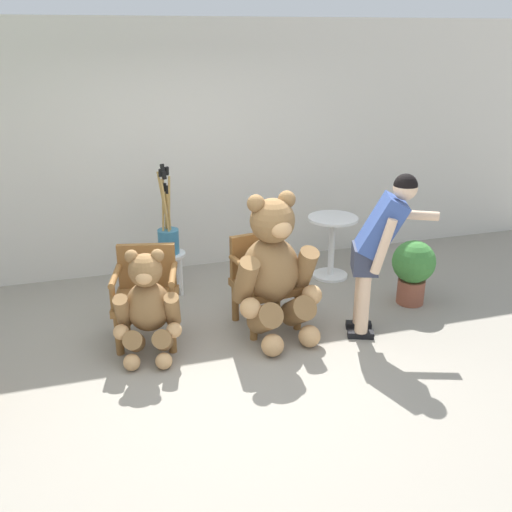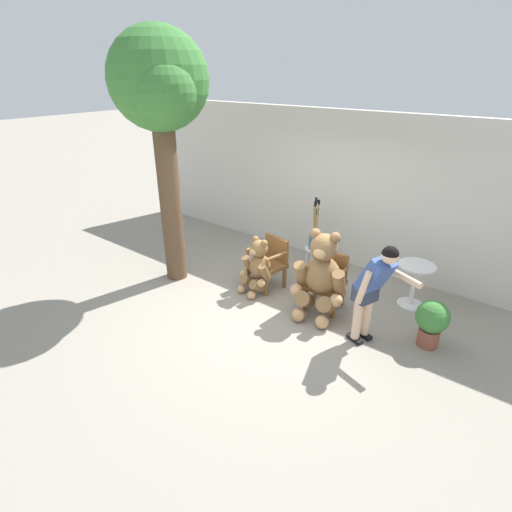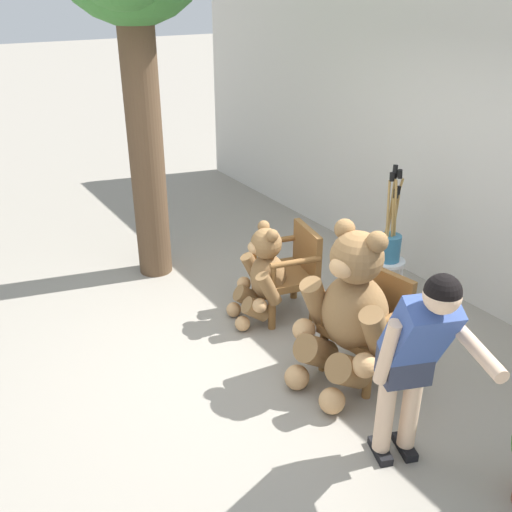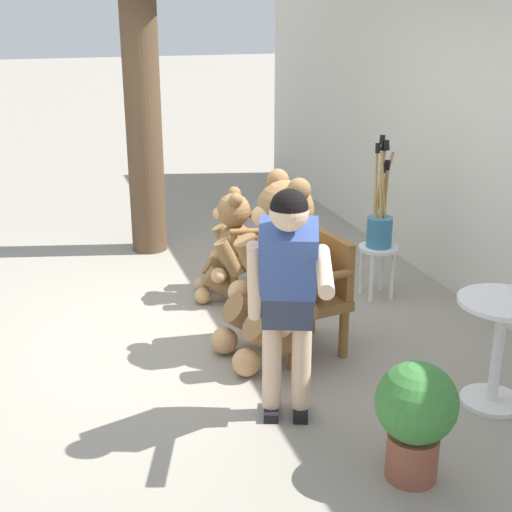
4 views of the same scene
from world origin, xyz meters
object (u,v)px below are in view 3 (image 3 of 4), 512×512
wooden_chair_left (290,269)px  brush_bucket (390,240)px  white_stool (387,269)px  teddy_bear_large (349,311)px  wooden_chair_right (370,322)px  person_visitor (416,352)px  teddy_bear_small (263,275)px

wooden_chair_left → brush_bucket: 1.01m
white_stool → teddy_bear_large: bearing=-56.6°
wooden_chair_left → brush_bucket: bearing=69.6°
wooden_chair_right → brush_bucket: (-0.76, 0.93, 0.21)m
wooden_chair_right → person_visitor: size_ratio=0.56×
teddy_bear_large → white_stool: size_ratio=2.93×
teddy_bear_large → person_visitor: (0.89, -0.26, 0.25)m
teddy_bear_small → person_visitor: (2.03, -0.22, 0.44)m
wooden_chair_left → teddy_bear_large: bearing=-12.7°
teddy_bear_large → white_stool: 1.44m
wooden_chair_left → white_stool: 1.00m
teddy_bear_small → white_stool: size_ratio=2.09×
person_visitor → brush_bucket: 2.21m
wooden_chair_right → teddy_bear_large: (0.02, -0.25, 0.20)m
white_stool → brush_bucket: brush_bucket is taller
white_stool → person_visitor: bearing=-40.9°
wooden_chair_right → teddy_bear_small: size_ratio=0.89×
white_stool → brush_bucket: 0.32m
teddy_bear_small → brush_bucket: 1.29m
brush_bucket → teddy_bear_small: bearing=-106.8°
teddy_bear_large → white_stool: (-0.78, 1.18, -0.30)m
teddy_bear_large → brush_bucket: size_ratio=1.40×
wooden_chair_right → teddy_bear_small: bearing=-165.5°
white_stool → brush_bucket: bearing=-145.6°
person_visitor → brush_bucket: bearing=139.2°
teddy_bear_small → white_stool: (0.37, 1.22, -0.12)m
teddy_bear_small → white_stool: 1.28m
teddy_bear_large → brush_bucket: brush_bucket is taller
teddy_bear_small → white_stool: bearing=73.1°
teddy_bear_small → teddy_bear_large: bearing=2.0°
wooden_chair_left → teddy_bear_small: (-0.02, -0.29, 0.01)m
teddy_bear_small → brush_bucket: (0.37, 1.22, 0.20)m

